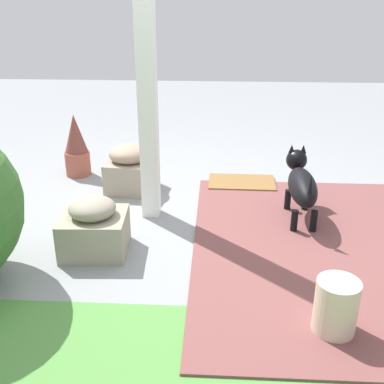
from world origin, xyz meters
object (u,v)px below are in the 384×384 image
at_px(stone_planter_mid, 94,228).
at_px(porch_pillar, 147,81).
at_px(terracotta_pot_spiky, 76,147).
at_px(dog, 301,183).
at_px(doormat, 242,183).
at_px(stone_planter_nearest, 130,168).
at_px(ceramic_urn, 336,308).

bearing_deg(stone_planter_mid, porch_pillar, -117.03).
xyz_separation_m(stone_planter_mid, terracotta_pot_spiky, (0.52, -1.41, 0.10)).
xyz_separation_m(stone_planter_mid, dog, (-1.46, -0.59, 0.12)).
bearing_deg(doormat, porch_pillar, 41.56).
xyz_separation_m(dog, doormat, (0.41, -0.67, -0.28)).
relative_size(terracotta_pot_spiky, doormat, 0.98).
height_order(porch_pillar, terracotta_pot_spiky, porch_pillar).
relative_size(porch_pillar, terracotta_pot_spiky, 3.55).
height_order(stone_planter_nearest, terracotta_pot_spiky, terracotta_pot_spiky).
distance_m(terracotta_pot_spiky, dog, 2.15).
relative_size(stone_planter_nearest, terracotta_pot_spiky, 0.74).
xyz_separation_m(porch_pillar, ceramic_urn, (-1.14, 1.35, -0.89)).
bearing_deg(stone_planter_mid, stone_planter_nearest, -92.70).
xyz_separation_m(porch_pillar, dog, (-1.16, 0.01, -0.76)).
bearing_deg(doormat, ceramic_urn, 101.17).
bearing_deg(terracotta_pot_spiky, doormat, 174.27).
bearing_deg(doormat, stone_planter_nearest, 9.77).
distance_m(terracotta_pot_spiky, ceramic_urn, 2.93).
bearing_deg(dog, terracotta_pot_spiky, -22.75).
distance_m(stone_planter_nearest, stone_planter_mid, 1.09).
xyz_separation_m(stone_planter_mid, doormat, (-1.05, -1.26, -0.16)).
relative_size(dog, doormat, 1.23).
bearing_deg(terracotta_pot_spiky, porch_pillar, 135.19).
distance_m(stone_planter_nearest, doormat, 1.03).
xyz_separation_m(stone_planter_nearest, dog, (-1.41, 0.50, 0.10)).
relative_size(stone_planter_nearest, stone_planter_mid, 0.97).
bearing_deg(dog, stone_planter_nearest, -19.54).
height_order(stone_planter_nearest, ceramic_urn, stone_planter_nearest).
height_order(stone_planter_mid, dog, dog).
distance_m(stone_planter_nearest, dog, 1.50).
bearing_deg(doormat, stone_planter_mid, 50.18).
bearing_deg(ceramic_urn, doormat, -78.83).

